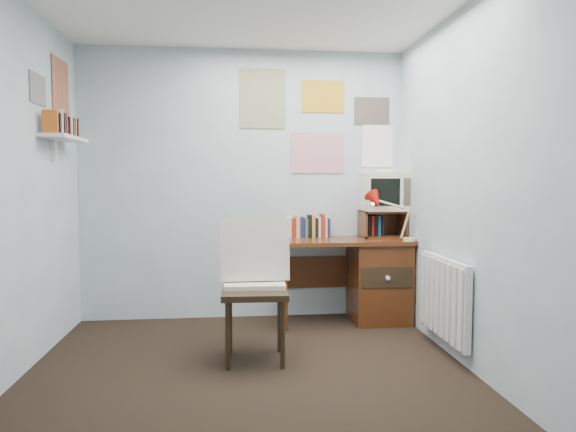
# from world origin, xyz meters

# --- Properties ---
(ground) EXTENTS (3.50, 3.50, 0.00)m
(ground) POSITION_xyz_m (0.00, 0.00, 0.00)
(ground) COLOR black
(ground) RESTS_ON ground
(back_wall) EXTENTS (3.00, 0.02, 2.50)m
(back_wall) POSITION_xyz_m (0.00, 1.75, 1.25)
(back_wall) COLOR silver
(back_wall) RESTS_ON ground
(right_wall) EXTENTS (0.02, 3.50, 2.50)m
(right_wall) POSITION_xyz_m (1.50, 0.00, 1.25)
(right_wall) COLOR silver
(right_wall) RESTS_ON ground
(desk) EXTENTS (1.20, 0.55, 0.76)m
(desk) POSITION_xyz_m (1.17, 1.48, 0.41)
(desk) COLOR #502812
(desk) RESTS_ON ground
(desk_chair) EXTENTS (0.52, 0.50, 0.99)m
(desk_chair) POSITION_xyz_m (0.05, 0.54, 0.49)
(desk_chair) COLOR black
(desk_chair) RESTS_ON ground
(desk_lamp) EXTENTS (0.29, 0.25, 0.39)m
(desk_lamp) POSITION_xyz_m (1.44, 1.27, 0.96)
(desk_lamp) COLOR #B9160C
(desk_lamp) RESTS_ON desk
(tv_riser) EXTENTS (0.40, 0.30, 0.25)m
(tv_riser) POSITION_xyz_m (1.29, 1.59, 0.89)
(tv_riser) COLOR #502812
(tv_riser) RESTS_ON desk
(crt_tv) EXTENTS (0.41, 0.38, 0.39)m
(crt_tv) POSITION_xyz_m (1.32, 1.61, 1.20)
(crt_tv) COLOR beige
(crt_tv) RESTS_ON tv_riser
(book_row) EXTENTS (0.60, 0.14, 0.22)m
(book_row) POSITION_xyz_m (0.66, 1.66, 0.87)
(book_row) COLOR #502812
(book_row) RESTS_ON desk
(radiator) EXTENTS (0.09, 0.80, 0.60)m
(radiator) POSITION_xyz_m (1.46, 0.55, 0.42)
(radiator) COLOR white
(radiator) RESTS_ON right_wall
(wall_shelf) EXTENTS (0.20, 0.62, 0.24)m
(wall_shelf) POSITION_xyz_m (-1.40, 1.10, 1.62)
(wall_shelf) COLOR white
(wall_shelf) RESTS_ON left_wall
(posters_back) EXTENTS (1.20, 0.01, 0.90)m
(posters_back) POSITION_xyz_m (0.70, 1.74, 1.85)
(posters_back) COLOR white
(posters_back) RESTS_ON back_wall
(posters_left) EXTENTS (0.01, 0.70, 0.60)m
(posters_left) POSITION_xyz_m (-1.49, 1.10, 2.00)
(posters_left) COLOR white
(posters_left) RESTS_ON left_wall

